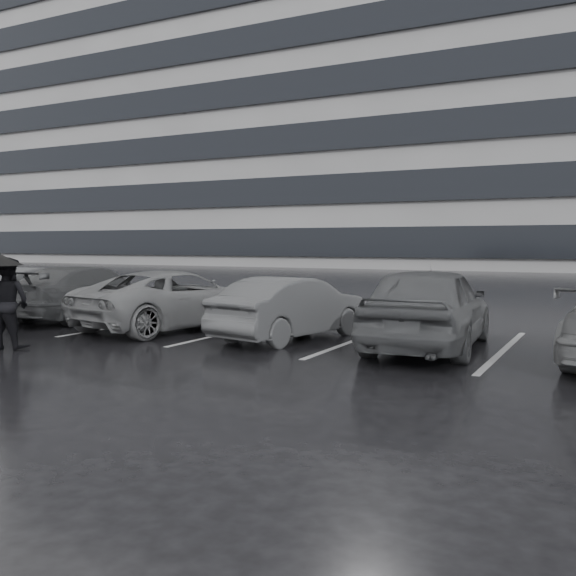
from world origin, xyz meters
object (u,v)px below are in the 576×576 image
at_px(car_main, 429,307).
at_px(pedestrian_right, 8,303).
at_px(car_west_b, 175,299).
at_px(car_west_c, 88,293).
at_px(car_west_d, 28,291).
at_px(car_west_a, 292,308).

height_order(car_main, pedestrian_right, pedestrian_right).
bearing_deg(car_west_b, car_west_c, 3.48).
bearing_deg(pedestrian_right, car_west_b, -114.40).
relative_size(car_main, pedestrian_right, 2.71).
bearing_deg(car_west_d, car_west_a, 165.99).
relative_size(car_main, car_west_b, 0.96).
relative_size(car_west_d, pedestrian_right, 2.31).
bearing_deg(car_west_b, car_west_d, 6.34).
bearing_deg(car_west_a, car_west_b, 7.49).
xyz_separation_m(car_west_b, car_west_d, (-5.30, 0.49, -0.02)).
bearing_deg(car_main, car_west_b, -6.21).
xyz_separation_m(car_west_a, car_west_d, (-8.34, 0.68, 0.01)).
height_order(car_main, car_west_a, car_main).
bearing_deg(car_main, car_west_c, -8.39).
relative_size(car_main, car_west_d, 1.17).
bearing_deg(car_west_d, car_west_c, 169.39).
distance_m(car_west_a, car_west_b, 3.05).
distance_m(car_west_c, pedestrian_right, 4.58).
height_order(car_west_c, pedestrian_right, pedestrian_right).
height_order(car_west_a, pedestrian_right, pedestrian_right).
bearing_deg(car_west_a, pedestrian_right, 51.48).
xyz_separation_m(car_west_a, car_west_b, (-3.05, 0.19, 0.03)).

